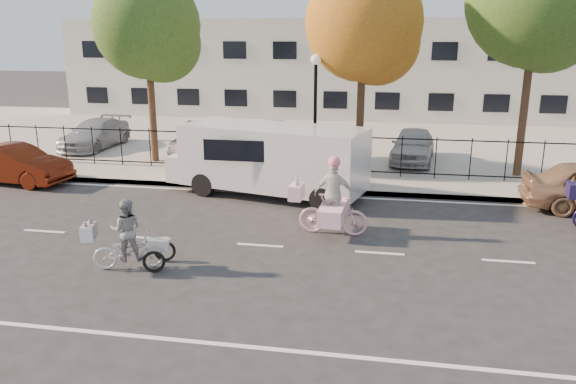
% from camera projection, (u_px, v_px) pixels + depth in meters
% --- Properties ---
extents(ground, '(120.00, 120.00, 0.00)m').
position_uv_depth(ground, '(260.00, 245.00, 14.22)').
color(ground, '#333334').
extents(road_markings, '(60.00, 9.52, 0.01)m').
position_uv_depth(road_markings, '(260.00, 245.00, 14.21)').
color(road_markings, silver).
rests_on(road_markings, ground).
extents(curb, '(60.00, 0.10, 0.15)m').
position_uv_depth(curb, '(293.00, 190.00, 18.98)').
color(curb, '#A8A399').
rests_on(curb, ground).
extents(sidewalk, '(60.00, 2.20, 0.15)m').
position_uv_depth(sidewalk, '(298.00, 182.00, 19.97)').
color(sidewalk, '#A8A399').
rests_on(sidewalk, ground).
extents(parking_lot, '(60.00, 15.60, 0.15)m').
position_uv_depth(parking_lot, '(325.00, 138.00, 28.40)').
color(parking_lot, '#A8A399').
rests_on(parking_lot, ground).
extents(iron_fence, '(58.00, 0.06, 1.50)m').
position_uv_depth(iron_fence, '(303.00, 153.00, 20.79)').
color(iron_fence, black).
rests_on(iron_fence, sidewalk).
extents(building, '(34.00, 10.00, 6.00)m').
position_uv_depth(building, '(343.00, 67.00, 37.07)').
color(building, silver).
rests_on(building, ground).
extents(lamppost, '(0.36, 0.36, 4.33)m').
position_uv_depth(lamppost, '(315.00, 94.00, 19.72)').
color(lamppost, black).
rests_on(lamppost, sidewalk).
extents(street_sign, '(0.85, 0.06, 1.80)m').
position_uv_depth(street_sign, '(251.00, 140.00, 20.58)').
color(street_sign, black).
rests_on(street_sign, sidewalk).
extents(zebra_trike, '(1.92, 1.15, 1.65)m').
position_uv_depth(zebra_trike, '(128.00, 242.00, 12.69)').
color(zebra_trike, silver).
rests_on(zebra_trike, ground).
extents(unicorn_bike, '(2.13, 1.49, 2.14)m').
position_uv_depth(unicorn_bike, '(332.00, 206.00, 14.80)').
color(unicorn_bike, beige).
rests_on(unicorn_bike, ground).
extents(white_van, '(6.92, 3.59, 2.31)m').
position_uv_depth(white_van, '(270.00, 158.00, 18.24)').
color(white_van, white).
rests_on(white_van, ground).
extents(red_sedan, '(4.32, 2.04, 1.37)m').
position_uv_depth(red_sedan, '(14.00, 164.00, 19.96)').
color(red_sedan, '#4F1609').
rests_on(red_sedan, ground).
extents(pedestrian, '(0.84, 0.80, 1.92)m').
position_uv_depth(pedestrian, '(191.00, 146.00, 21.02)').
color(pedestrian, black).
rests_on(pedestrian, sidewalk).
extents(lot_car_a, '(1.89, 4.38, 1.26)m').
position_uv_depth(lot_car_a, '(95.00, 134.00, 25.39)').
color(lot_car_a, '#9EA1A5').
rests_on(lot_car_a, parking_lot).
extents(lot_car_b, '(2.77, 4.69, 1.22)m').
position_uv_depth(lot_car_b, '(271.00, 135.00, 25.20)').
color(lot_car_b, white).
rests_on(lot_car_b, parking_lot).
extents(lot_car_c, '(2.76, 4.37, 1.36)m').
position_uv_depth(lot_car_c, '(212.00, 140.00, 23.72)').
color(lot_car_c, '#53575C').
rests_on(lot_car_c, parking_lot).
extents(lot_car_d, '(2.03, 4.13, 1.36)m').
position_uv_depth(lot_car_d, '(413.00, 145.00, 22.59)').
color(lot_car_d, '#9EA1A5').
rests_on(lot_car_d, parking_lot).
extents(tree_west, '(4.10, 4.10, 7.51)m').
position_uv_depth(tree_west, '(151.00, 31.00, 21.56)').
color(tree_west, '#442D1D').
rests_on(tree_west, ground).
extents(tree_mid, '(4.16, 4.16, 7.63)m').
position_uv_depth(tree_mid, '(367.00, 28.00, 19.75)').
color(tree_mid, '#442D1D').
rests_on(tree_mid, ground).
extents(tree_east, '(4.75, 4.75, 8.71)m').
position_uv_depth(tree_east, '(540.00, 5.00, 19.03)').
color(tree_east, '#442D1D').
rests_on(tree_east, ground).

